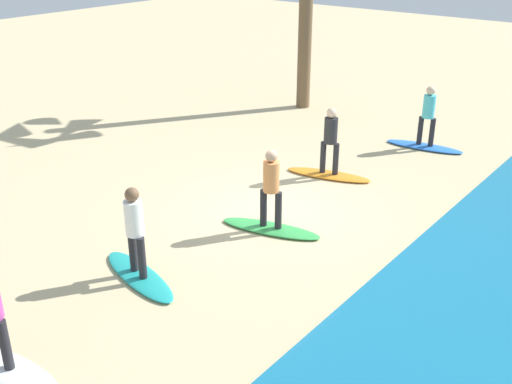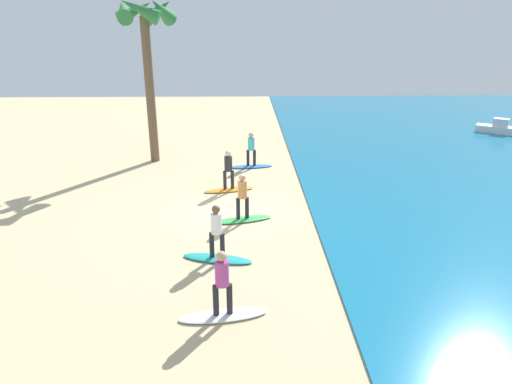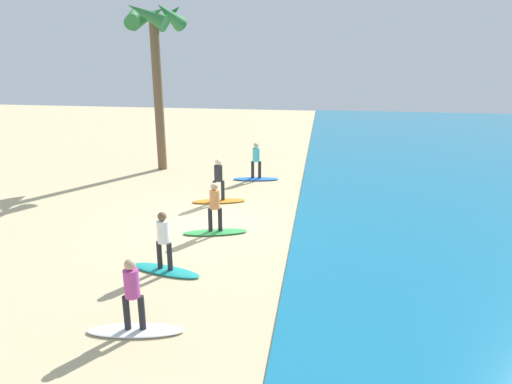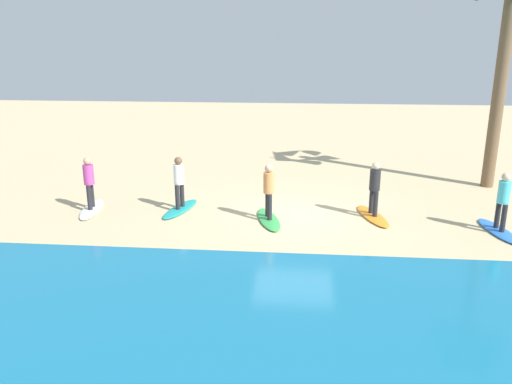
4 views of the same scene
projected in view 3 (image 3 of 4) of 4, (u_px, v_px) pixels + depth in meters
The scene contains 12 objects.
ground_plane at pixel (207, 224), 16.07m from camera, with size 60.00×60.00×0.00m, color #CCB789.
surfboard_blue at pixel (256, 179), 21.33m from camera, with size 2.10×0.56×0.09m, color blue.
surfer_blue at pixel (256, 158), 21.03m from camera, with size 0.32×0.46×1.64m.
surfboard_orange at pixel (219, 201), 18.30m from camera, with size 2.10×0.56×0.09m, color orange.
surfer_orange at pixel (218, 177), 18.00m from camera, with size 0.32×0.45×1.64m.
surfboard_green at pixel (216, 232), 15.25m from camera, with size 2.10×0.56×0.09m, color green.
surfer_green at pixel (215, 203), 14.95m from camera, with size 0.32×0.45×1.64m.
surfboard_teal at pixel (166, 270), 12.66m from camera, with size 2.10×0.56×0.09m, color teal.
surfer_teal at pixel (163, 237), 12.36m from camera, with size 0.32×0.45×1.64m.
surfboard_white at pixel (136, 330), 9.99m from camera, with size 2.10×0.56×0.09m, color white.
surfer_white at pixel (132, 289), 9.69m from camera, with size 0.32×0.46×1.64m.
palm_tree at pixel (154, 35), 21.35m from camera, with size 2.88×3.03×7.91m.
Camera 3 is at (14.58, 3.88, 5.89)m, focal length 32.62 mm.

